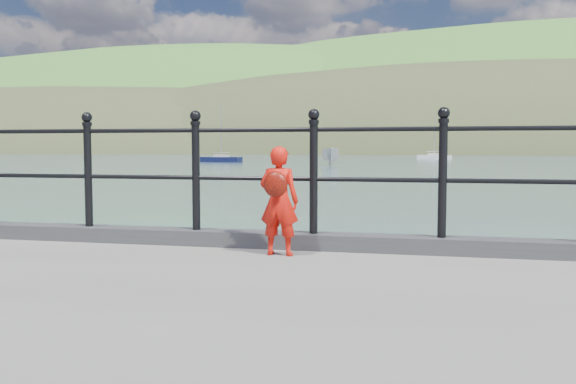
% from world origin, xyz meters
% --- Properties ---
extents(ground, '(600.00, 600.00, 0.00)m').
position_xyz_m(ground, '(0.00, 0.00, 0.00)').
color(ground, '#2D4251').
rests_on(ground, ground).
extents(kerb, '(60.00, 0.30, 0.15)m').
position_xyz_m(kerb, '(0.00, -0.15, 1.07)').
color(kerb, '#28282B').
rests_on(kerb, quay).
extents(railing, '(18.11, 0.11, 1.20)m').
position_xyz_m(railing, '(0.00, -0.15, 1.82)').
color(railing, black).
rests_on(railing, kerb).
extents(far_shore, '(830.00, 200.00, 156.00)m').
position_xyz_m(far_shore, '(38.34, 239.41, -22.57)').
color(far_shore, '#333A21').
rests_on(far_shore, ground).
extents(child, '(0.38, 0.31, 0.99)m').
position_xyz_m(child, '(0.36, -0.57, 1.50)').
color(child, red).
rests_on(child, quay).
extents(launch_white, '(2.93, 5.46, 2.00)m').
position_xyz_m(launch_white, '(-8.97, 62.00, 1.00)').
color(launch_white, beige).
rests_on(launch_white, ground).
extents(sailboat_left, '(5.64, 2.39, 7.86)m').
position_xyz_m(sailboat_left, '(-25.01, 70.91, 0.34)').
color(sailboat_left, black).
rests_on(sailboat_left, ground).
extents(sailboat_deep, '(5.61, 2.83, 8.07)m').
position_xyz_m(sailboat_deep, '(2.76, 97.40, 0.34)').
color(sailboat_deep, silver).
rests_on(sailboat_deep, ground).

